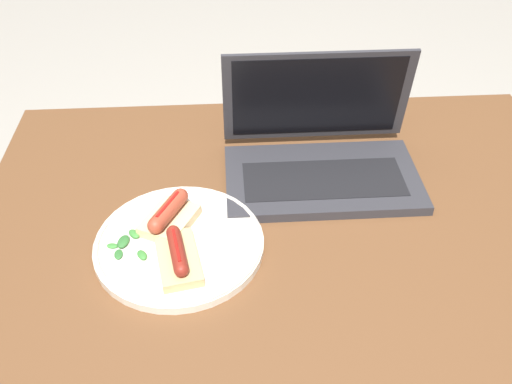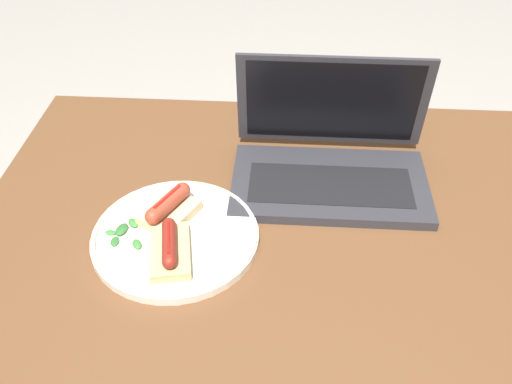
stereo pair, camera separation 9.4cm
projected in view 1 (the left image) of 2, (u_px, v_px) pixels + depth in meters
The scene contains 6 objects.
desk at pixel (291, 256), 1.03m from camera, with size 1.09×0.79×0.70m.
laptop at pixel (321, 155), 1.05m from camera, with size 0.35×0.24×0.21m.
plate at pixel (179, 243), 0.92m from camera, with size 0.27×0.27×0.02m.
sausage_toast_left at pixel (178, 256), 0.87m from camera, with size 0.08×0.12×0.04m.
sausage_toast_middle at pixel (169, 216), 0.93m from camera, with size 0.11×0.12×0.05m.
salad_pile at pixel (128, 244), 0.90m from camera, with size 0.07×0.08×0.01m.
Camera 1 is at (-0.11, -0.71, 1.36)m, focal length 40.00 mm.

